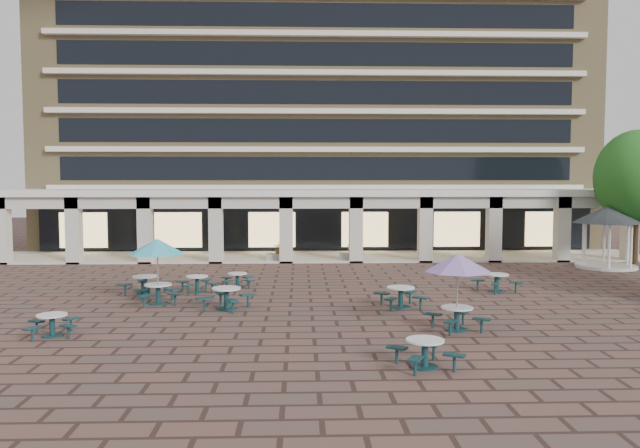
# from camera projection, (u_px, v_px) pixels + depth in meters

# --- Properties ---
(ground) EXTENTS (120.00, 120.00, 0.00)m
(ground) POSITION_uv_depth(u_px,v_px,m) (331.00, 302.00, 25.46)
(ground) COLOR brown
(ground) RESTS_ON ground
(apartment_building) EXTENTS (40.00, 15.50, 25.20)m
(apartment_building) POSITION_uv_depth(u_px,v_px,m) (316.00, 85.00, 49.97)
(apartment_building) COLOR tan
(apartment_building) RESTS_ON ground
(retail_arcade) EXTENTS (42.00, 6.60, 4.40)m
(retail_arcade) POSITION_uv_depth(u_px,v_px,m) (320.00, 211.00, 40.00)
(retail_arcade) COLOR white
(retail_arcade) RESTS_ON ground
(picnic_table_0) EXTENTS (1.86, 1.86, 0.71)m
(picnic_table_0) POSITION_uv_depth(u_px,v_px,m) (52.00, 323.00, 19.88)
(picnic_table_0) COLOR #123738
(picnic_table_0) RESTS_ON ground
(picnic_table_2) EXTENTS (2.01, 2.01, 0.77)m
(picnic_table_2) POSITION_uv_depth(u_px,v_px,m) (425.00, 351.00, 16.53)
(picnic_table_2) COLOR #123738
(picnic_table_2) RESTS_ON ground
(picnic_table_4) EXTENTS (2.27, 2.27, 2.63)m
(picnic_table_4) POSITION_uv_depth(u_px,v_px,m) (157.00, 249.00, 24.94)
(picnic_table_4) COLOR #123738
(picnic_table_4) RESTS_ON ground
(picnic_table_5) EXTENTS (2.01, 2.01, 0.74)m
(picnic_table_5) POSITION_uv_depth(u_px,v_px,m) (197.00, 282.00, 27.72)
(picnic_table_5) COLOR #123738
(picnic_table_5) RESTS_ON ground
(picnic_table_6) EXTENTS (2.21, 2.21, 2.55)m
(picnic_table_6) POSITION_uv_depth(u_px,v_px,m) (458.00, 266.00, 20.54)
(picnic_table_6) COLOR #123738
(picnic_table_6) RESTS_ON ground
(picnic_table_7) EXTENTS (2.19, 2.19, 0.80)m
(picnic_table_7) POSITION_uv_depth(u_px,v_px,m) (497.00, 281.00, 27.88)
(picnic_table_7) COLOR #123738
(picnic_table_7) RESTS_ON ground
(picnic_table_8) EXTENTS (2.21, 2.21, 0.81)m
(picnic_table_8) POSITION_uv_depth(u_px,v_px,m) (145.00, 283.00, 27.23)
(picnic_table_8) COLOR #123738
(picnic_table_8) RESTS_ON ground
(picnic_table_9) EXTENTS (2.29, 2.29, 0.84)m
(picnic_table_9) POSITION_uv_depth(u_px,v_px,m) (226.00, 296.00, 24.08)
(picnic_table_9) COLOR #123738
(picnic_table_9) RESTS_ON ground
(picnic_table_10) EXTENTS (2.04, 2.04, 0.82)m
(picnic_table_10) POSITION_uv_depth(u_px,v_px,m) (401.00, 295.00, 24.37)
(picnic_table_10) COLOR #123738
(picnic_table_10) RESTS_ON ground
(picnic_table_12) EXTENTS (1.69, 1.69, 0.68)m
(picnic_table_12) POSITION_uv_depth(u_px,v_px,m) (237.00, 279.00, 28.94)
(picnic_table_12) COLOR #123738
(picnic_table_12) RESTS_ON ground
(gazebo) EXTENTS (3.76, 3.76, 3.50)m
(gazebo) POSITION_uv_depth(u_px,v_px,m) (607.00, 222.00, 35.37)
(gazebo) COLOR beige
(gazebo) RESTS_ON ground
(tree_east_c) EXTENTS (4.73, 4.73, 7.88)m
(tree_east_c) POSITION_uv_depth(u_px,v_px,m) (637.00, 177.00, 35.71)
(tree_east_c) COLOR #412A1A
(tree_east_c) RESTS_ON ground
(planter_left) EXTENTS (1.50, 0.60, 1.22)m
(planter_left) POSITION_uv_depth(u_px,v_px,m) (279.00, 254.00, 38.20)
(planter_left) COLOR #9A9A95
(planter_left) RESTS_ON ground
(planter_right) EXTENTS (1.50, 0.72, 1.26)m
(planter_right) POSITION_uv_depth(u_px,v_px,m) (352.00, 253.00, 38.35)
(planter_right) COLOR #9A9A95
(planter_right) RESTS_ON ground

